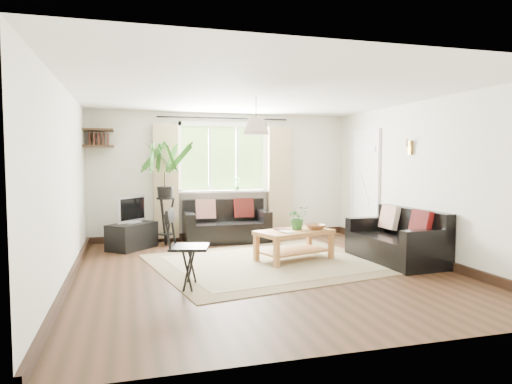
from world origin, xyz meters
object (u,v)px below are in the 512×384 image
object	(u,v)px
folding_chair	(189,249)
coffee_table	(294,245)
palm_stand	(165,194)
tv_stand	(132,236)
sofa_right	(395,237)
sofa_back	(227,222)

from	to	relation	value
folding_chair	coffee_table	bearing A→B (deg)	-44.22
coffee_table	folding_chair	xyz separation A→B (m)	(-1.70, -1.04, 0.24)
palm_stand	tv_stand	bearing A→B (deg)	-162.22
tv_stand	palm_stand	world-z (taller)	palm_stand
sofa_right	folding_chair	distance (m)	3.19
tv_stand	folding_chair	distance (m)	2.71
sofa_back	folding_chair	distance (m)	3.07
folding_chair	tv_stand	bearing A→B (deg)	27.95
palm_stand	sofa_back	bearing A→B (deg)	3.47
tv_stand	folding_chair	xyz separation A→B (m)	(0.63, -2.62, 0.25)
coffee_table	palm_stand	size ratio (longest dim) A/B	0.61
sofa_right	coffee_table	bearing A→B (deg)	-110.65
tv_stand	sofa_right	bearing A→B (deg)	-76.09
sofa_back	sofa_right	distance (m)	3.09
sofa_back	palm_stand	xyz separation A→B (m)	(-1.11, -0.07, 0.56)
sofa_back	folding_chair	bearing A→B (deg)	-109.35
sofa_back	palm_stand	world-z (taller)	palm_stand
sofa_back	sofa_right	bearing A→B (deg)	-46.94
tv_stand	folding_chair	bearing A→B (deg)	-124.11
sofa_back	folding_chair	world-z (taller)	folding_chair
coffee_table	palm_stand	xyz separation A→B (m)	(-1.76, 1.77, 0.69)
sofa_back	tv_stand	distance (m)	1.72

